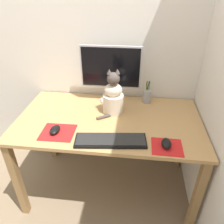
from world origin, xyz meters
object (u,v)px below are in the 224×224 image
object	(u,v)px
monitor	(111,71)
pen_cup	(147,96)
keyboard	(111,140)
computer_mouse_right	(166,143)
computer_mouse_left	(55,130)
cat	(113,97)

from	to	relation	value
monitor	pen_cup	bearing A→B (deg)	1.18
monitor	keyboard	world-z (taller)	monitor
computer_mouse_right	monitor	bearing A→B (deg)	126.78
computer_mouse_left	pen_cup	xyz separation A→B (m)	(0.60, 0.48, 0.04)
pen_cup	cat	bearing A→B (deg)	-143.90
computer_mouse_left	computer_mouse_right	world-z (taller)	computer_mouse_right
keyboard	cat	size ratio (longest dim) A/B	1.31
computer_mouse_left	keyboard	bearing A→B (deg)	-8.25
computer_mouse_right	pen_cup	world-z (taller)	pen_cup
monitor	computer_mouse_right	distance (m)	0.71
monitor	computer_mouse_right	xyz separation A→B (m)	(0.40, -0.54, -0.23)
keyboard	pen_cup	world-z (taller)	pen_cup
computer_mouse_left	cat	distance (m)	0.47
pen_cup	monitor	bearing A→B (deg)	-178.82
computer_mouse_left	computer_mouse_right	xyz separation A→B (m)	(0.71, -0.06, 0.00)
computer_mouse_right	pen_cup	distance (m)	0.55
computer_mouse_right	cat	world-z (taller)	cat
computer_mouse_right	cat	size ratio (longest dim) A/B	0.28
monitor	pen_cup	world-z (taller)	monitor
monitor	cat	world-z (taller)	monitor
keyboard	pen_cup	size ratio (longest dim) A/B	2.48
computer_mouse_left	cat	size ratio (longest dim) A/B	0.30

